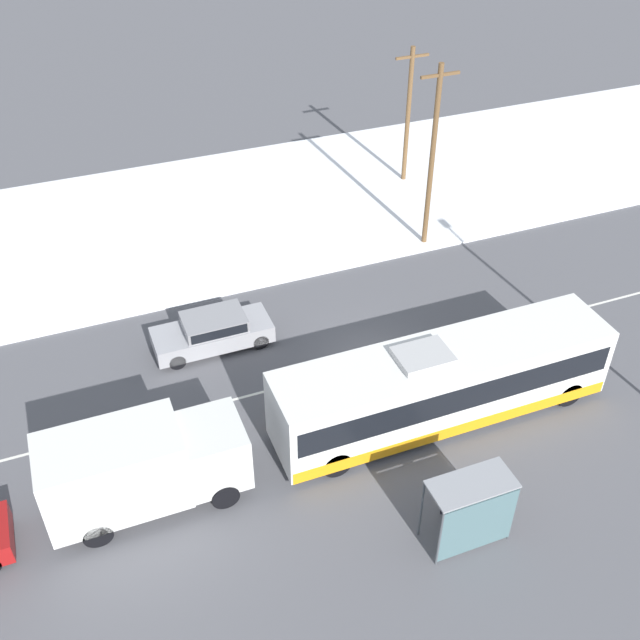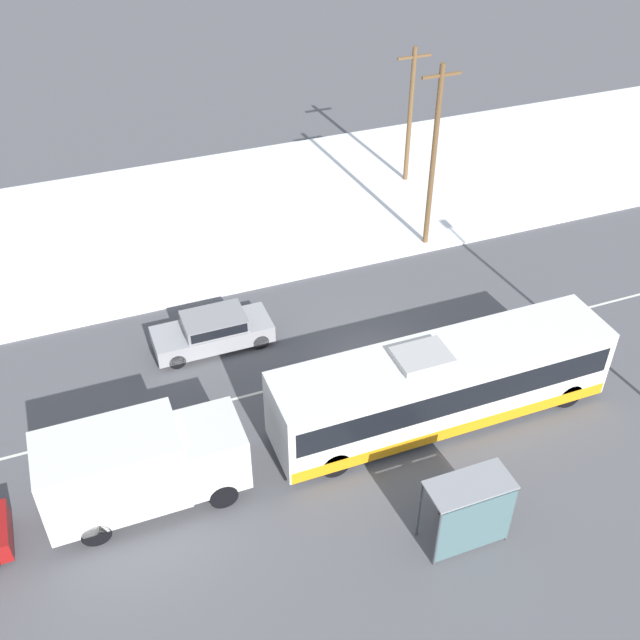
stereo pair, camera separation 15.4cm
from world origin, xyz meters
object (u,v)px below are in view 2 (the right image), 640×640
(city_bus, at_px, (442,384))
(bus_shelter, at_px, (472,508))
(box_truck, at_px, (139,465))
(utility_pole_snowlot, at_px, (410,114))
(utility_pole_roadside, at_px, (434,157))
(pedestrian_at_stop, at_px, (446,493))
(sedan_car, at_px, (213,330))

(city_bus, height_order, bus_shelter, city_bus)
(box_truck, relative_size, utility_pole_snowlot, 0.84)
(box_truck, distance_m, utility_pole_roadside, 18.72)
(box_truck, bearing_deg, city_bus, 0.19)
(pedestrian_at_stop, xyz_separation_m, utility_pole_snowlot, (8.69, 20.40, 2.83))
(utility_pole_snowlot, bearing_deg, city_bus, -112.45)
(sedan_car, bearing_deg, utility_pole_roadside, -161.45)
(city_bus, bearing_deg, utility_pole_roadside, 64.91)
(box_truck, relative_size, pedestrian_at_stop, 3.88)
(pedestrian_at_stop, height_order, bus_shelter, bus_shelter)
(box_truck, bearing_deg, utility_pole_roadside, 34.58)
(city_bus, bearing_deg, sedan_car, 133.64)
(bus_shelter, distance_m, utility_pole_roadside, 17.09)
(sedan_car, xyz_separation_m, utility_pole_snowlot, (13.24, 9.93, 3.01))
(city_bus, bearing_deg, bus_shelter, -109.22)
(city_bus, height_order, box_truck, city_bus)
(city_bus, relative_size, sedan_car, 2.60)
(bus_shelter, relative_size, utility_pole_snowlot, 0.35)
(pedestrian_at_stop, bearing_deg, city_bus, 64.28)
(city_bus, bearing_deg, pedestrian_at_stop, -115.72)
(sedan_car, height_order, utility_pole_roadside, utility_pole_roadside)
(sedan_car, distance_m, pedestrian_at_stop, 11.42)
(sedan_car, xyz_separation_m, bus_shelter, (4.62, -11.71, 0.89))
(pedestrian_at_stop, bearing_deg, sedan_car, 113.49)
(city_bus, relative_size, utility_pole_roadside, 1.39)
(utility_pole_roadside, relative_size, utility_pole_snowlot, 1.19)
(utility_pole_roadside, bearing_deg, utility_pole_snowlot, 72.30)
(box_truck, relative_size, utility_pole_roadside, 0.71)
(sedan_car, bearing_deg, city_bus, 133.64)
(bus_shelter, xyz_separation_m, utility_pole_roadside, (6.65, 15.49, 2.82))
(box_truck, bearing_deg, bus_shelter, -30.18)
(city_bus, distance_m, utility_pole_roadside, 11.92)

